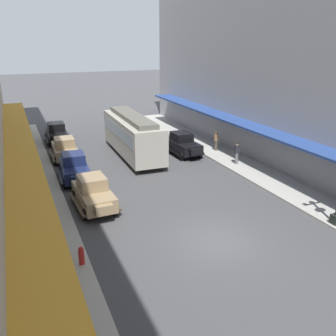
{
  "coord_description": "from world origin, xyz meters",
  "views": [
    {
      "loc": [
        -8.29,
        -13.68,
        9.18
      ],
      "look_at": [
        0.0,
        6.0,
        1.8
      ],
      "focal_mm": 40.0,
      "sensor_mm": 36.0,
      "label": 1
    }
  ],
  "objects_px": {
    "parked_car_1": "(183,143)",
    "parked_car_4": "(57,133)",
    "parked_car_3": "(65,148)",
    "pedestrian_3": "(237,153)",
    "pedestrian_4": "(216,141)",
    "pedestrian_1": "(27,154)",
    "fire_hydrant": "(81,255)",
    "parked_car_0": "(74,167)",
    "streetcar": "(133,134)",
    "pedestrian_2": "(25,217)",
    "parked_car_5": "(93,193)"
  },
  "relations": [
    {
      "from": "parked_car_1",
      "to": "parked_car_4",
      "type": "xyz_separation_m",
      "value": [
        -9.2,
        7.97,
        0.0
      ]
    },
    {
      "from": "parked_car_3",
      "to": "pedestrian_3",
      "type": "height_order",
      "value": "parked_car_3"
    },
    {
      "from": "parked_car_1",
      "to": "parked_car_3",
      "type": "height_order",
      "value": "same"
    },
    {
      "from": "parked_car_3",
      "to": "pedestrian_3",
      "type": "distance_m",
      "value": 13.55
    },
    {
      "from": "parked_car_4",
      "to": "pedestrian_4",
      "type": "distance_m",
      "value": 14.76
    },
    {
      "from": "parked_car_4",
      "to": "pedestrian_1",
      "type": "bearing_deg",
      "value": -114.42
    },
    {
      "from": "fire_hydrant",
      "to": "parked_car_4",
      "type": "bearing_deg",
      "value": 85.48
    },
    {
      "from": "fire_hydrant",
      "to": "pedestrian_4",
      "type": "xyz_separation_m",
      "value": [
        13.79,
        12.79,
        0.43
      ]
    },
    {
      "from": "parked_car_0",
      "to": "parked_car_1",
      "type": "relative_size",
      "value": 1.0
    },
    {
      "from": "parked_car_0",
      "to": "pedestrian_4",
      "type": "bearing_deg",
      "value": 9.89
    },
    {
      "from": "streetcar",
      "to": "pedestrian_2",
      "type": "xyz_separation_m",
      "value": [
        -8.91,
        -10.58,
        -0.91
      ]
    },
    {
      "from": "parked_car_3",
      "to": "pedestrian_4",
      "type": "bearing_deg",
      "value": -13.08
    },
    {
      "from": "pedestrian_2",
      "to": "pedestrian_4",
      "type": "bearing_deg",
      "value": 29.58
    },
    {
      "from": "parked_car_1",
      "to": "pedestrian_4",
      "type": "xyz_separation_m",
      "value": [
        2.91,
        -0.47,
        0.05
      ]
    },
    {
      "from": "fire_hydrant",
      "to": "pedestrian_1",
      "type": "xyz_separation_m",
      "value": [
        -1.25,
        14.77,
        0.45
      ]
    },
    {
      "from": "pedestrian_1",
      "to": "parked_car_1",
      "type": "bearing_deg",
      "value": -7.12
    },
    {
      "from": "parked_car_4",
      "to": "parked_car_5",
      "type": "height_order",
      "value": "same"
    },
    {
      "from": "parked_car_3",
      "to": "pedestrian_2",
      "type": "xyz_separation_m",
      "value": [
        -3.59,
        -11.8,
        0.05
      ]
    },
    {
      "from": "pedestrian_1",
      "to": "pedestrian_2",
      "type": "bearing_deg",
      "value": -93.93
    },
    {
      "from": "pedestrian_1",
      "to": "pedestrian_4",
      "type": "distance_m",
      "value": 15.17
    },
    {
      "from": "parked_car_0",
      "to": "parked_car_5",
      "type": "height_order",
      "value": "same"
    },
    {
      "from": "parked_car_0",
      "to": "parked_car_1",
      "type": "bearing_deg",
      "value": 15.55
    },
    {
      "from": "parked_car_3",
      "to": "parked_car_5",
      "type": "xyz_separation_m",
      "value": [
        0.17,
        -9.96,
        0.0
      ]
    },
    {
      "from": "parked_car_4",
      "to": "pedestrian_3",
      "type": "distance_m",
      "value": 16.96
    },
    {
      "from": "streetcar",
      "to": "pedestrian_3",
      "type": "height_order",
      "value": "streetcar"
    },
    {
      "from": "fire_hydrant",
      "to": "pedestrian_4",
      "type": "relative_size",
      "value": 0.5
    },
    {
      "from": "parked_car_0",
      "to": "pedestrian_4",
      "type": "distance_m",
      "value": 12.45
    },
    {
      "from": "parked_car_4",
      "to": "pedestrian_1",
      "type": "relative_size",
      "value": 2.55
    },
    {
      "from": "parked_car_3",
      "to": "parked_car_4",
      "type": "xyz_separation_m",
      "value": [
        0.09,
        5.61,
        0.0
      ]
    },
    {
      "from": "pedestrian_2",
      "to": "pedestrian_1",
      "type": "bearing_deg",
      "value": 86.07
    },
    {
      "from": "parked_car_5",
      "to": "pedestrian_3",
      "type": "distance_m",
      "value": 12.1
    },
    {
      "from": "parked_car_0",
      "to": "parked_car_4",
      "type": "distance_m",
      "value": 10.58
    },
    {
      "from": "parked_car_4",
      "to": "parked_car_1",
      "type": "bearing_deg",
      "value": -40.92
    },
    {
      "from": "parked_car_5",
      "to": "parked_car_3",
      "type": "bearing_deg",
      "value": 90.97
    },
    {
      "from": "parked_car_0",
      "to": "streetcar",
      "type": "xyz_separation_m",
      "value": [
        5.38,
        3.76,
        0.96
      ]
    },
    {
      "from": "parked_car_3",
      "to": "fire_hydrant",
      "type": "relative_size",
      "value": 5.23
    },
    {
      "from": "parked_car_4",
      "to": "fire_hydrant",
      "type": "xyz_separation_m",
      "value": [
        -1.68,
        -21.22,
        -0.38
      ]
    },
    {
      "from": "streetcar",
      "to": "fire_hydrant",
      "type": "height_order",
      "value": "streetcar"
    },
    {
      "from": "parked_car_1",
      "to": "parked_car_3",
      "type": "relative_size",
      "value": 1.0
    },
    {
      "from": "pedestrian_1",
      "to": "pedestrian_3",
      "type": "relative_size",
      "value": 1.0
    },
    {
      "from": "parked_car_1",
      "to": "pedestrian_4",
      "type": "distance_m",
      "value": 2.95
    },
    {
      "from": "fire_hydrant",
      "to": "pedestrian_3",
      "type": "height_order",
      "value": "pedestrian_3"
    },
    {
      "from": "parked_car_3",
      "to": "pedestrian_4",
      "type": "distance_m",
      "value": 12.52
    },
    {
      "from": "parked_car_4",
      "to": "parked_car_5",
      "type": "distance_m",
      "value": 15.56
    },
    {
      "from": "parked_car_5",
      "to": "fire_hydrant",
      "type": "distance_m",
      "value": 5.94
    },
    {
      "from": "parked_car_3",
      "to": "pedestrian_1",
      "type": "distance_m",
      "value": 2.97
    },
    {
      "from": "pedestrian_1",
      "to": "pedestrian_3",
      "type": "distance_m",
      "value": 15.76
    },
    {
      "from": "parked_car_1",
      "to": "pedestrian_3",
      "type": "distance_m",
      "value": 4.97
    },
    {
      "from": "pedestrian_1",
      "to": "parked_car_5",
      "type": "bearing_deg",
      "value": -71.69
    },
    {
      "from": "fire_hydrant",
      "to": "parked_car_1",
      "type": "bearing_deg",
      "value": 50.62
    }
  ]
}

